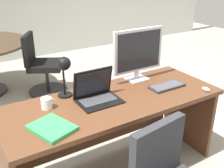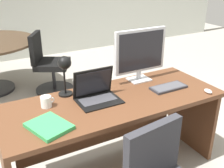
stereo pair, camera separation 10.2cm
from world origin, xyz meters
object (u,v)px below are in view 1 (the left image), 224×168
Objects in this scene: desk_lamp at (64,69)px; mouse at (206,89)px; keyboard at (167,86)px; coffee_mug at (47,103)px; monitor at (138,52)px; meeting_chair_near at (42,69)px; desk at (111,118)px; book at (52,128)px; laptop at (96,91)px.

mouse is at bearing -26.02° from desk_lamp.
coffee_mug is at bearing 169.90° from keyboard.
meeting_chair_near is at bearing 102.77° from monitor.
desk is at bearing -31.00° from desk_lamp.
book is at bearing -160.04° from desk.
book is 0.39× the size of meeting_chair_near.
desk is 5.24× the size of desk_lamp.
book is at bearing -123.63° from desk_lamp.
desk is at bearing 169.19° from keyboard.
laptop is at bearing -163.55° from monitor.
meeting_chair_near is at bearing 74.03° from coffee_mug.
desk is 0.58m from keyboard.
desk_lamp reaches higher than laptop.
desk_lamp is (-0.19, 0.16, 0.17)m from laptop.
laptop is at bearing -8.24° from coffee_mug.
laptop is 0.31m from desk_lamp.
desk_lamp reaches higher than coffee_mug.
mouse is 0.73× the size of coffee_mug.
keyboard is 1.06m from coffee_mug.
laptop is 0.53m from book.
coffee_mug reaches higher than book.
keyboard is (0.52, -0.10, 0.22)m from desk.
desk_lamp is at bearing 139.61° from laptop.
monitor is 1.91m from meeting_chair_near.
mouse is (0.36, -0.52, -0.26)m from monitor.
book is at bearing -152.21° from laptop.
desk is 17.00× the size of coffee_mug.
mouse is at bearing -55.53° from monitor.
desk is at bearing -9.38° from coffee_mug.
keyboard is 0.37× the size of meeting_chair_near.
coffee_mug reaches higher than keyboard.
mouse is 1.35m from coffee_mug.
meeting_chair_near is at bearing 108.39° from mouse.
keyboard is at bearing -67.09° from monitor.
book is at bearing -103.30° from coffee_mug.
laptop reaches higher than meeting_chair_near.
desk is 0.86m from mouse.
desk_lamp reaches higher than meeting_chair_near.
mouse is (0.24, -0.24, 0.01)m from keyboard.
meeting_chair_near reaches higher than book.
desk is 2.08× the size of meeting_chair_near.
keyboard is 0.96× the size of book.
monitor is 0.59× the size of meeting_chair_near.
mouse is at bearing -23.78° from desk.
laptop is (-0.13, 0.03, 0.28)m from desk.
book is at bearing -105.60° from meeting_chair_near.
mouse is 0.23× the size of book.
book is at bearing -174.11° from keyboard.
mouse is at bearing -22.28° from laptop.
keyboard is (0.12, -0.29, -0.26)m from monitor.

